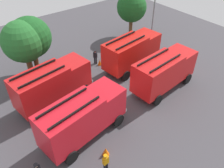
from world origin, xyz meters
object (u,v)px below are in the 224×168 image
at_px(firefighter_1, 106,162).
at_px(tree_0, 23,42).
at_px(tree_1, 25,45).
at_px(tree_2, 30,38).
at_px(fire_truck_0, 83,116).
at_px(traffic_cone_0, 36,88).
at_px(lamppost, 154,13).
at_px(tree_3, 132,7).
at_px(traffic_cone_1, 100,62).
at_px(fire_truck_2, 52,83).
at_px(firefighter_2, 33,81).
at_px(fire_truck_1, 164,71).
at_px(firefighter_4, 95,56).
at_px(traffic_cone_2, 106,151).
at_px(fire_truck_3, 132,51).
at_px(firefighter_0, 149,68).

distance_m(firefighter_1, tree_0, 13.99).
xyz_separation_m(tree_1, tree_2, (0.66, -0.06, 0.61)).
bearing_deg(fire_truck_0, firefighter_1, -106.17).
xyz_separation_m(tree_2, traffic_cone_0, (-1.40, -2.71, -3.98)).
height_order(fire_truck_0, lamppost, lamppost).
height_order(tree_1, tree_2, tree_2).
distance_m(tree_3, traffic_cone_1, 9.33).
distance_m(fire_truck_2, tree_2, 5.76).
distance_m(fire_truck_0, fire_truck_2, 5.11).
bearing_deg(tree_3, firefighter_2, -168.67).
xyz_separation_m(fire_truck_0, fire_truck_1, (9.39, 0.32, 0.00)).
relative_size(traffic_cone_0, lamppost, 0.12).
relative_size(firefighter_4, traffic_cone_0, 2.43).
xyz_separation_m(fire_truck_2, traffic_cone_0, (-0.79, 2.58, -1.80)).
relative_size(firefighter_1, firefighter_2, 0.97).
xyz_separation_m(traffic_cone_2, lamppost, (16.21, 11.35, 3.28)).
bearing_deg(tree_3, fire_truck_3, -130.77).
bearing_deg(traffic_cone_1, lamppost, 6.69).
xyz_separation_m(fire_truck_2, fire_truck_3, (9.49, -0.01, 0.00)).
relative_size(firefighter_1, traffic_cone_2, 2.23).
relative_size(firefighter_4, tree_3, 0.28).
bearing_deg(fire_truck_2, firefighter_1, -101.39).
relative_size(tree_3, traffic_cone_0, 8.55).
height_order(fire_truck_3, tree_2, tree_2).
distance_m(firefighter_1, firefighter_2, 11.62).
height_order(firefighter_4, traffic_cone_1, firefighter_4).
xyz_separation_m(firefighter_1, traffic_cone_0, (-0.32, 11.21, -0.57)).
xyz_separation_m(fire_truck_3, traffic_cone_0, (-10.28, 2.59, -1.80)).
xyz_separation_m(firefighter_1, tree_1, (0.42, 13.99, 2.80)).
distance_m(firefighter_0, firefighter_1, 12.21).
height_order(fire_truck_0, fire_truck_1, same).
distance_m(fire_truck_0, traffic_cone_1, 10.52).
bearing_deg(tree_3, traffic_cone_2, -136.53).
height_order(firefighter_4, tree_3, tree_3).
distance_m(firefighter_0, traffic_cone_0, 11.83).
bearing_deg(firefighter_4, traffic_cone_0, -19.83).
xyz_separation_m(tree_3, traffic_cone_2, (-14.48, -13.73, -3.73)).
xyz_separation_m(firefighter_1, tree_3, (15.21, 14.72, 3.17)).
bearing_deg(lamppost, fire_truck_2, -167.32).
xyz_separation_m(traffic_cone_1, traffic_cone_2, (-6.69, -10.23, 0.04)).
height_order(fire_truck_2, firefighter_0, fire_truck_2).
relative_size(firefighter_2, tree_3, 0.28).
relative_size(fire_truck_0, firefighter_1, 4.49).
bearing_deg(tree_3, tree_2, -176.78).
bearing_deg(firefighter_2, fire_truck_0, 49.20).
xyz_separation_m(traffic_cone_1, lamppost, (9.52, 1.12, 3.32)).
relative_size(firefighter_1, tree_3, 0.27).
relative_size(fire_truck_1, firefighter_1, 4.43).
relative_size(fire_truck_3, tree_1, 1.34).
bearing_deg(tree_1, firefighter_1, -91.72).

